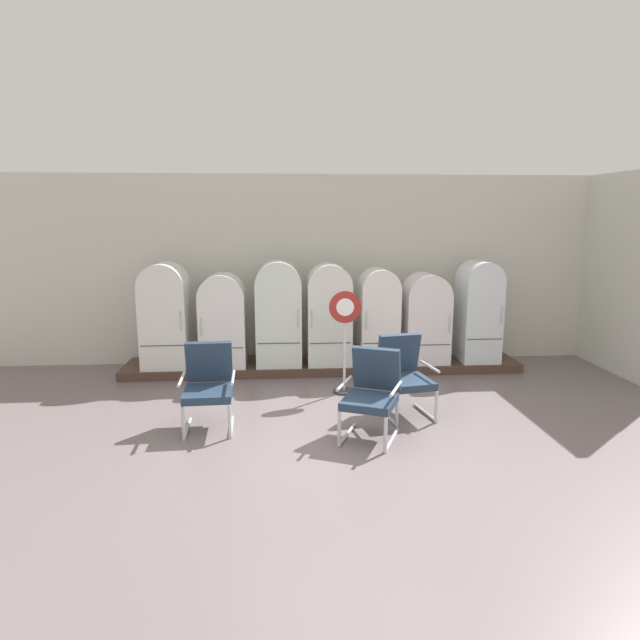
{
  "coord_description": "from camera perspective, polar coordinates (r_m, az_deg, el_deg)",
  "views": [
    {
      "loc": [
        -0.69,
        -5.56,
        2.48
      ],
      "look_at": [
        -0.07,
        2.75,
        0.88
      ],
      "focal_mm": 30.64,
      "sensor_mm": 36.0,
      "label": 1
    }
  ],
  "objects": [
    {
      "name": "armchair_right",
      "position": [
        6.96,
        8.78,
        -5.44
      ],
      "size": [
        0.71,
        0.8,
        1.0
      ],
      "color": "silver",
      "rests_on": "ground"
    },
    {
      "name": "refrigerator_6",
      "position": [
        9.19,
        16.22,
        1.23
      ],
      "size": [
        0.61,
        0.7,
        1.63
      ],
      "color": "white",
      "rests_on": "display_plinth"
    },
    {
      "name": "back_wall",
      "position": [
        9.29,
        0.0,
        5.37
      ],
      "size": [
        11.76,
        0.12,
        3.14
      ],
      "color": "silver",
      "rests_on": "ground"
    },
    {
      "name": "display_plinth",
      "position": [
        8.95,
        0.31,
        -4.74
      ],
      "size": [
        6.34,
        0.95,
        0.14
      ],
      "primitive_type": "cube",
      "color": "#4C3529",
      "rests_on": "ground"
    },
    {
      "name": "ground",
      "position": [
        6.14,
        2.63,
        -13.19
      ],
      "size": [
        12.0,
        10.0,
        0.05
      ],
      "primitive_type": "cube",
      "color": "slate"
    },
    {
      "name": "armchair_left",
      "position": [
        6.6,
        -11.58,
        -6.45
      ],
      "size": [
        0.64,
        0.73,
        1.0
      ],
      "color": "silver",
      "rests_on": "ground"
    },
    {
      "name": "sign_stand",
      "position": [
        7.65,
        2.59,
        -2.52
      ],
      "size": [
        0.45,
        0.32,
        1.46
      ],
      "color": "#2D2D30",
      "rests_on": "ground"
    },
    {
      "name": "refrigerator_2",
      "position": [
        8.6,
        -4.37,
        1.04
      ],
      "size": [
        0.71,
        0.68,
        1.65
      ],
      "color": "silver",
      "rests_on": "display_plinth"
    },
    {
      "name": "side_wall_right",
      "position": [
        9.7,
        29.3,
        4.06
      ],
      "size": [
        0.16,
        2.2,
        3.14
      ],
      "color": "silver",
      "rests_on": "ground"
    },
    {
      "name": "refrigerator_3",
      "position": [
        8.61,
        0.94,
        0.91
      ],
      "size": [
        0.69,
        0.61,
        1.6
      ],
      "color": "silver",
      "rests_on": "display_plinth"
    },
    {
      "name": "refrigerator_5",
      "position": [
        8.93,
        10.95,
        0.44
      ],
      "size": [
        0.7,
        0.66,
        1.43
      ],
      "color": "white",
      "rests_on": "display_plinth"
    },
    {
      "name": "refrigerator_4",
      "position": [
        8.74,
        6.12,
        0.72
      ],
      "size": [
        0.61,
        0.64,
        1.52
      ],
      "color": "white",
      "rests_on": "display_plinth"
    },
    {
      "name": "armchair_center",
      "position": [
        6.22,
        5.45,
        -7.36
      ],
      "size": [
        0.8,
        0.87,
        1.0
      ],
      "color": "silver",
      "rests_on": "ground"
    },
    {
      "name": "refrigerator_1",
      "position": [
        8.64,
        -10.12,
        0.23
      ],
      "size": [
        0.71,
        0.63,
        1.46
      ],
      "color": "white",
      "rests_on": "display_plinth"
    },
    {
      "name": "refrigerator_0",
      "position": [
        8.8,
        -15.86,
        0.79
      ],
      "size": [
        0.71,
        0.71,
        1.63
      ],
      "color": "white",
      "rests_on": "display_plinth"
    }
  ]
}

